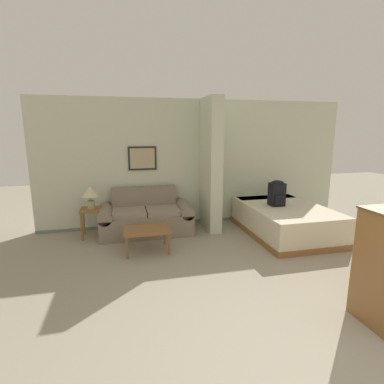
{
  "coord_description": "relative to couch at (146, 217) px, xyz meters",
  "views": [
    {
      "loc": [
        -1.6,
        -1.77,
        1.98
      ],
      "look_at": [
        -0.55,
        2.59,
        1.05
      ],
      "focal_mm": 28.0,
      "sensor_mm": 36.0,
      "label": 1
    }
  ],
  "objects": [
    {
      "name": "ground_plane",
      "position": [
        1.16,
        -3.89,
        -0.31
      ],
      "size": [
        20.0,
        20.0,
        0.0
      ],
      "primitive_type": "plane",
      "color": "gray"
    },
    {
      "name": "wall_back",
      "position": [
        1.16,
        0.48,
        0.98
      ],
      "size": [
        6.54,
        0.16,
        2.6
      ],
      "color": "beige",
      "rests_on": "ground_plane"
    },
    {
      "name": "wall_partition_pillar",
      "position": [
        1.31,
        0.01,
        0.99
      ],
      "size": [
        0.24,
        0.83,
        2.6
      ],
      "color": "beige",
      "rests_on": "ground_plane"
    },
    {
      "name": "couch",
      "position": [
        0.0,
        0.0,
        0.0
      ],
      "size": [
        1.76,
        0.84,
        0.86
      ],
      "color": "gray",
      "rests_on": "ground_plane"
    },
    {
      "name": "coffee_table",
      "position": [
        -0.07,
        -0.94,
        0.04
      ],
      "size": [
        0.74,
        0.54,
        0.39
      ],
      "color": "brown",
      "rests_on": "ground_plane"
    },
    {
      "name": "side_table",
      "position": [
        -1.0,
        0.01,
        0.13
      ],
      "size": [
        0.4,
        0.4,
        0.55
      ],
      "color": "brown",
      "rests_on": "ground_plane"
    },
    {
      "name": "table_lamp",
      "position": [
        -1.0,
        0.01,
        0.53
      ],
      "size": [
        0.31,
        0.31,
        0.43
      ],
      "color": "tan",
      "rests_on": "side_table"
    },
    {
      "name": "bed",
      "position": [
        2.61,
        -0.66,
        -0.03
      ],
      "size": [
        1.43,
        2.09,
        0.55
      ],
      "color": "brown",
      "rests_on": "ground_plane"
    },
    {
      "name": "backpack",
      "position": [
        2.46,
        -0.59,
        0.49
      ],
      "size": [
        0.27,
        0.25,
        0.49
      ],
      "color": "black",
      "rests_on": "bed"
    }
  ]
}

